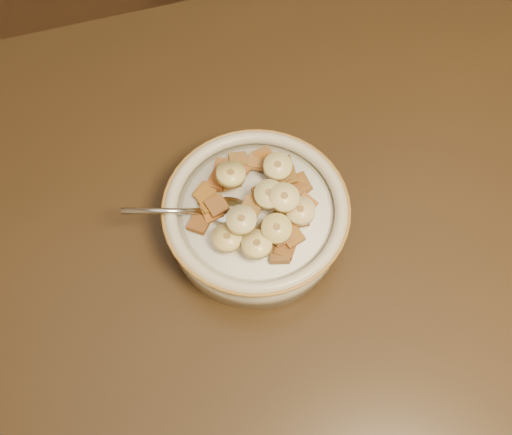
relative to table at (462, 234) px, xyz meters
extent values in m
cube|color=#422816|center=(0.00, 0.00, -0.78)|extent=(4.00, 4.50, 0.10)
cube|color=#31200F|center=(0.00, 0.00, 0.00)|extent=(1.41, 0.92, 0.04)
cylinder|color=#B6B097|center=(-0.24, 0.06, 0.04)|extent=(0.19, 0.19, 0.05)
cylinder|color=white|center=(-0.24, 0.06, 0.07)|extent=(0.16, 0.16, 0.00)
ellipsoid|color=#AEAFB0|center=(-0.27, 0.07, 0.07)|extent=(0.05, 0.04, 0.01)
cube|color=brown|center=(-0.18, 0.08, 0.07)|extent=(0.02, 0.02, 0.01)
cube|color=brown|center=(-0.20, 0.09, 0.08)|extent=(0.02, 0.03, 0.01)
cube|color=brown|center=(-0.23, 0.00, 0.07)|extent=(0.03, 0.03, 0.01)
cube|color=brown|center=(-0.24, 0.06, 0.09)|extent=(0.03, 0.03, 0.01)
cube|color=brown|center=(-0.20, 0.04, 0.08)|extent=(0.02, 0.02, 0.01)
cube|color=brown|center=(-0.19, 0.09, 0.08)|extent=(0.02, 0.02, 0.01)
cube|color=brown|center=(-0.30, 0.06, 0.07)|extent=(0.03, 0.03, 0.01)
cube|color=#9C6634|center=(-0.22, 0.12, 0.07)|extent=(0.03, 0.03, 0.01)
cube|color=brown|center=(-0.28, 0.07, 0.08)|extent=(0.02, 0.03, 0.01)
cube|color=brown|center=(-0.22, 0.02, 0.08)|extent=(0.02, 0.02, 0.01)
cube|color=#9B571F|center=(-0.28, 0.07, 0.08)|extent=(0.02, 0.02, 0.01)
cube|color=brown|center=(-0.22, 0.07, 0.09)|extent=(0.03, 0.03, 0.01)
cube|color=brown|center=(-0.21, 0.12, 0.07)|extent=(0.03, 0.03, 0.01)
cube|color=brown|center=(-0.24, 0.13, 0.08)|extent=(0.02, 0.02, 0.01)
cube|color=brown|center=(-0.20, 0.09, 0.08)|extent=(0.03, 0.03, 0.01)
cube|color=brown|center=(-0.23, 0.07, 0.09)|extent=(0.02, 0.02, 0.01)
cube|color=brown|center=(-0.27, 0.11, 0.08)|extent=(0.03, 0.03, 0.01)
cube|color=brown|center=(-0.21, 0.02, 0.08)|extent=(0.03, 0.03, 0.01)
cube|color=olive|center=(-0.28, 0.08, 0.08)|extent=(0.02, 0.02, 0.01)
cube|color=brown|center=(-0.25, 0.10, 0.08)|extent=(0.02, 0.02, 0.01)
cube|color=brown|center=(-0.28, 0.09, 0.07)|extent=(0.03, 0.03, 0.01)
cube|color=#9A5525|center=(-0.18, 0.05, 0.08)|extent=(0.03, 0.03, 0.01)
cube|color=#995B23|center=(-0.23, 0.07, 0.09)|extent=(0.03, 0.03, 0.01)
cube|color=olive|center=(-0.18, 0.07, 0.07)|extent=(0.03, 0.03, 0.01)
cube|color=brown|center=(-0.21, 0.12, 0.07)|extent=(0.02, 0.02, 0.01)
cube|color=brown|center=(-0.24, 0.03, 0.08)|extent=(0.03, 0.03, 0.01)
cube|color=brown|center=(-0.24, 0.12, 0.08)|extent=(0.03, 0.03, 0.01)
cube|color=brown|center=(-0.19, 0.11, 0.07)|extent=(0.02, 0.02, 0.01)
cube|color=brown|center=(-0.22, 0.01, 0.07)|extent=(0.03, 0.03, 0.01)
cube|color=#975D2C|center=(-0.26, 0.12, 0.07)|extent=(0.03, 0.03, 0.01)
cube|color=brown|center=(-0.28, 0.10, 0.07)|extent=(0.03, 0.03, 0.01)
cube|color=brown|center=(-0.21, 0.04, 0.08)|extent=(0.03, 0.03, 0.01)
cylinder|color=tan|center=(-0.28, 0.03, 0.09)|extent=(0.04, 0.04, 0.01)
cylinder|color=#D5BF6D|center=(-0.23, 0.02, 0.09)|extent=(0.04, 0.04, 0.02)
cylinder|color=#F2DC7F|center=(-0.21, 0.05, 0.10)|extent=(0.04, 0.04, 0.01)
cylinder|color=tan|center=(-0.22, 0.06, 0.10)|extent=(0.04, 0.04, 0.01)
cylinder|color=#D6C879|center=(-0.25, 0.02, 0.09)|extent=(0.04, 0.04, 0.01)
cylinder|color=#E7CC79|center=(-0.25, 0.10, 0.10)|extent=(0.03, 0.03, 0.02)
cylinder|color=#DEBC73|center=(-0.19, 0.04, 0.09)|extent=(0.03, 0.03, 0.01)
cylinder|color=beige|center=(-0.20, 0.10, 0.09)|extent=(0.04, 0.04, 0.01)
cylinder|color=beige|center=(-0.26, 0.04, 0.10)|extent=(0.04, 0.04, 0.01)
camera|label=1|loc=(-0.32, -0.21, 0.61)|focal=40.00mm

